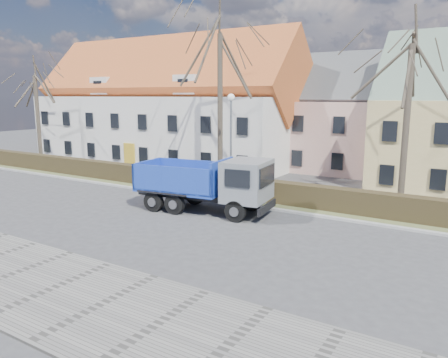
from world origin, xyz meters
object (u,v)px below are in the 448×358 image
Objects in this scene: cart_frame at (156,187)px; parked_car_a at (197,168)px; dump_truck at (199,183)px; streetlight at (231,144)px.

cart_frame is 0.21× the size of parked_car_a.
dump_truck is at bearing -24.11° from cart_frame.
cart_frame is at bearing -150.45° from streetlight.
streetlight is (-0.77, 4.70, 1.70)m from dump_truck.
dump_truck is 5.68m from cart_frame.
cart_frame is at bearing 148.43° from dump_truck.
parked_car_a is (-5.49, 3.87, -2.63)m from streetlight.
streetlight is at bearing 91.87° from dump_truck.
cart_frame is at bearing -153.93° from parked_car_a.
parked_car_a is (-6.26, 8.57, -0.93)m from dump_truck.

